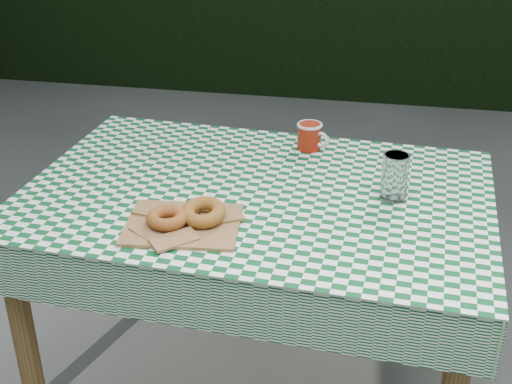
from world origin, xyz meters
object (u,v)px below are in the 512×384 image
table (256,306)px  drinking_glass (395,177)px  coffee_mug (309,136)px  paper_bag (183,224)px

table → drinking_glass: drinking_glass is taller
coffee_mug → table: bearing=-80.3°
table → paper_bag: 0.47m
paper_bag → coffee_mug: size_ratio=1.91×
table → paper_bag: (-0.14, -0.22, 0.39)m
paper_bag → coffee_mug: bearing=65.1°
table → coffee_mug: bearing=74.7°
table → drinking_glass: bearing=7.4°
table → coffee_mug: size_ratio=8.46×
paper_bag → table: bearing=57.6°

